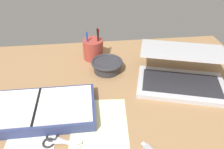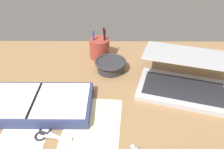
{
  "view_description": "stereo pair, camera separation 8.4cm",
  "coord_description": "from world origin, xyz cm",
  "views": [
    {
      "loc": [
        -2.47,
        -59.95,
        57.84
      ],
      "look_at": [
        5.43,
        8.03,
        9.0
      ],
      "focal_mm": 35.0,
      "sensor_mm": 36.0,
      "label": 1
    },
    {
      "loc": [
        5.92,
        -60.41,
        57.84
      ],
      "look_at": [
        5.43,
        8.03,
        9.0
      ],
      "focal_mm": 35.0,
      "sensor_mm": 36.0,
      "label": 2
    }
  ],
  "objects": [
    {
      "name": "laptop",
      "position": [
        34.22,
        9.02,
        6.83
      ],
      "size": [
        41.49,
        37.72,
        13.84
      ],
      "rotation": [
        0.0,
        0.0,
        -0.29
      ],
      "color": "#B7B7BC",
      "rests_on": "desk_top"
    },
    {
      "name": "scissors",
      "position": [
        -15.19,
        -15.35,
        2.34
      ],
      "size": [
        12.28,
        7.76,
        0.8
      ],
      "rotation": [
        0.0,
        0.0,
        -0.33
      ],
      "color": "#B7B7BC",
      "rests_on": "desk_top"
    },
    {
      "name": "desk_top",
      "position": [
        0.0,
        0.0,
        1.0
      ],
      "size": [
        140.0,
        100.0,
        2.0
      ],
      "primitive_type": "cube",
      "color": "#936D47",
      "rests_on": "ground"
    },
    {
      "name": "paper_sheet_front",
      "position": [
        -1.06,
        -12.8,
        2.08
      ],
      "size": [
        20.72,
        30.53,
        0.16
      ],
      "primitive_type": "cube",
      "rotation": [
        0.0,
        0.0,
        -0.08
      ],
      "color": "#F4EFB2",
      "rests_on": "desk_top"
    },
    {
      "name": "bowl",
      "position": [
        4.71,
        21.08,
        4.83
      ],
      "size": [
        14.04,
        14.04,
        5.07
      ],
      "color": "#2D2D33",
      "rests_on": "desk_top"
    },
    {
      "name": "planner",
      "position": [
        -21.77,
        -3.11,
        4.07
      ],
      "size": [
        39.64,
        20.44,
        4.34
      ],
      "rotation": [
        0.0,
        0.0,
        -0.0
      ],
      "color": "navy",
      "rests_on": "desk_top"
    },
    {
      "name": "pen_cup",
      "position": [
        -0.72,
        32.94,
        6.88
      ],
      "size": [
        9.62,
        9.62,
        16.34
      ],
      "color": "#9E382D",
      "rests_on": "desk_top"
    }
  ]
}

